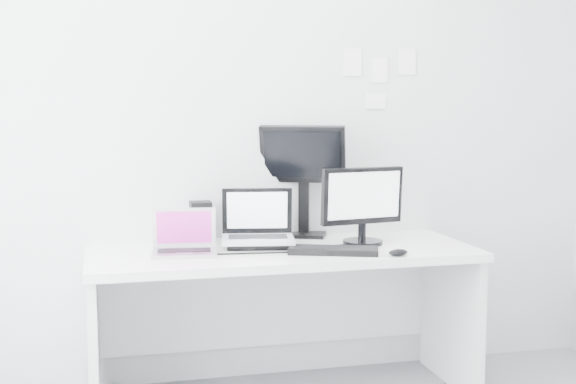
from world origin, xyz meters
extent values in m
plane|color=silver|center=(0.00, 1.60, 1.35)|extent=(3.60, 0.00, 3.60)
cube|color=white|center=(0.00, 1.25, 0.36)|extent=(1.80, 0.70, 0.73)
cube|color=#A9A9AD|center=(-0.47, 1.21, 0.84)|extent=(0.31, 0.25, 0.22)
cube|color=black|center=(-0.35, 1.50, 0.83)|extent=(0.12, 0.12, 0.20)
cube|color=#BABCC2|center=(-0.11, 1.31, 0.87)|extent=(0.38, 0.32, 0.28)
cube|color=black|center=(0.18, 1.55, 1.02)|extent=(0.46, 0.31, 0.59)
cube|color=black|center=(0.40, 1.27, 0.92)|extent=(0.45, 0.26, 0.39)
cube|color=black|center=(0.20, 1.09, 0.74)|extent=(0.43, 0.27, 0.03)
ellipsoid|color=black|center=(0.46, 0.96, 0.75)|extent=(0.11, 0.09, 0.03)
cube|color=white|center=(0.45, 1.59, 1.62)|extent=(0.10, 0.00, 0.14)
cube|color=white|center=(0.60, 1.59, 1.58)|extent=(0.09, 0.00, 0.13)
cube|color=white|center=(0.75, 1.59, 1.63)|extent=(0.10, 0.00, 0.14)
cube|color=white|center=(0.58, 1.59, 1.42)|extent=(0.11, 0.00, 0.08)
camera|label=1|loc=(-0.80, -2.12, 1.40)|focal=46.85mm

